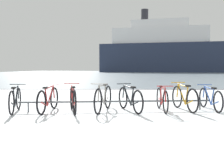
# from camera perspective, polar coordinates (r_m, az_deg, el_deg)

# --- Properties ---
(ground) EXTENTS (80.00, 132.00, 0.08)m
(ground) POSITION_cam_1_polar(r_m,az_deg,el_deg) (58.75, 0.94, 2.32)
(ground) COLOR silver
(bike_rack) EXTENTS (5.60, 0.57, 0.31)m
(bike_rack) POSITION_cam_1_polar(r_m,az_deg,el_deg) (7.35, 0.99, -4.05)
(bike_rack) COLOR #4C5156
(bike_rack) RESTS_ON ground
(bicycle_0) EXTENTS (0.49, 1.62, 0.78)m
(bicycle_0) POSITION_cam_1_polar(r_m,az_deg,el_deg) (7.63, -21.15, -3.37)
(bicycle_0) COLOR black
(bicycle_0) RESTS_ON ground
(bicycle_1) EXTENTS (0.46, 1.72, 0.78)m
(bicycle_1) POSITION_cam_1_polar(r_m,az_deg,el_deg) (7.44, -14.29, -3.43)
(bicycle_1) COLOR black
(bicycle_1) RESTS_ON ground
(bicycle_2) EXTENTS (0.57, 1.64, 0.81)m
(bicycle_2) POSITION_cam_1_polar(r_m,az_deg,el_deg) (7.19, -8.88, -3.52)
(bicycle_2) COLOR black
(bicycle_2) RESTS_ON ground
(bicycle_3) EXTENTS (0.54, 1.76, 0.84)m
(bicycle_3) POSITION_cam_1_polar(r_m,az_deg,el_deg) (7.27, -1.98, -3.29)
(bicycle_3) COLOR black
(bicycle_3) RESTS_ON ground
(bicycle_4) EXTENTS (0.71, 1.66, 0.79)m
(bicycle_4) POSITION_cam_1_polar(r_m,az_deg,el_deg) (7.31, 4.08, -3.43)
(bicycle_4) COLOR black
(bicycle_4) RESTS_ON ground
(bicycle_5) EXTENTS (0.46, 1.63, 0.77)m
(bicycle_5) POSITION_cam_1_polar(r_m,az_deg,el_deg) (7.47, 11.32, -3.38)
(bicycle_5) COLOR black
(bicycle_5) RESTS_ON ground
(bicycle_6) EXTENTS (0.49, 1.69, 0.82)m
(bicycle_6) POSITION_cam_1_polar(r_m,az_deg,el_deg) (7.75, 16.10, -3.07)
(bicycle_6) COLOR black
(bicycle_6) RESTS_ON ground
(bicycle_7) EXTENTS (0.46, 1.71, 0.74)m
(bicycle_7) POSITION_cam_1_polar(r_m,az_deg,el_deg) (8.08, 21.43, -3.14)
(bicycle_7) COLOR black
(bicycle_7) RESTS_ON ground
(ferry_ship) EXTENTS (41.61, 20.96, 20.87)m
(ferry_ship) POSITION_cam_1_polar(r_m,az_deg,el_deg) (85.11, 11.21, 7.39)
(ferry_ship) COLOR #232D47
(ferry_ship) RESTS_ON ground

